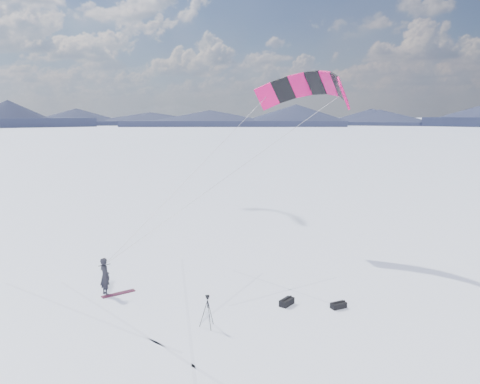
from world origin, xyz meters
TOP-DOWN VIEW (x-y plane):
  - ground at (0.00, 0.00)m, footprint 1800.00×1800.00m
  - horizon_hills at (0.00, 0.00)m, footprint 704.00×704.00m
  - snow_tracks at (-0.65, -0.35)m, footprint 14.76×10.25m
  - snowkiter at (-2.99, 4.56)m, footprint 0.51×0.69m
  - snowboard at (-2.50, 4.29)m, footprint 1.54×0.33m
  - tripod at (-0.84, -0.88)m, footprint 0.60×0.57m
  - gear_bag_a at (3.00, -0.96)m, footprint 0.80×0.55m
  - gear_bag_b at (4.60, -2.43)m, footprint 0.70×0.41m
  - power_kite at (9.56, 5.15)m, footprint 13.87×7.05m

SIDE VIEW (x-z plane):
  - ground at x=0.00m, z-range 0.00..0.00m
  - snowkiter at x=-2.99m, z-range -0.86..0.86m
  - snow_tracks at x=-0.65m, z-range 0.00..0.01m
  - snowboard at x=-2.50m, z-range 0.00..0.04m
  - gear_bag_b at x=4.60m, z-range -0.02..0.28m
  - gear_bag_a at x=3.00m, z-range -0.02..0.31m
  - tripod at x=-0.84m, z-range 0.18..1.47m
  - horizon_hills at x=0.00m, z-range -0.92..7.08m
  - power_kite at x=9.56m, z-range 4.92..14.05m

